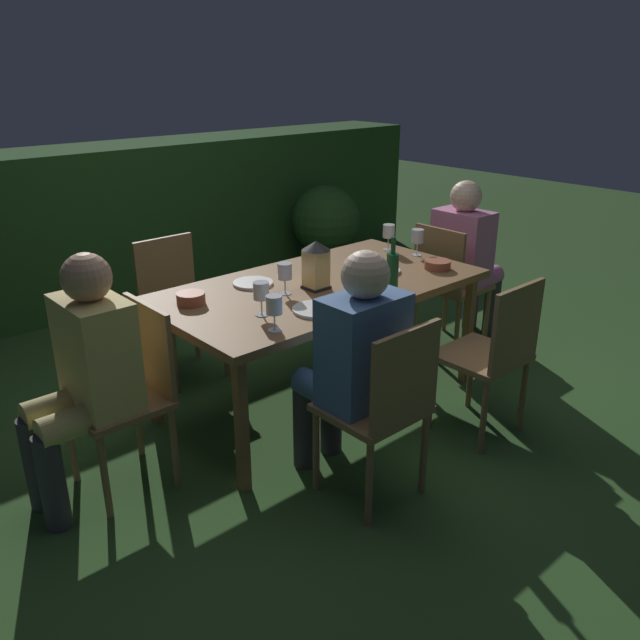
# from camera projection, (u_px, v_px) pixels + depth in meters

# --- Properties ---
(ground_plane) EXTENTS (16.00, 16.00, 0.00)m
(ground_plane) POSITION_uv_depth(u_px,v_px,m) (320.00, 399.00, 3.87)
(ground_plane) COLOR #2D5123
(dining_table) EXTENTS (1.84, 0.97, 0.73)m
(dining_table) POSITION_uv_depth(u_px,v_px,m) (320.00, 292.00, 3.62)
(dining_table) COLOR brown
(dining_table) RESTS_ON ground
(chair_side_right_a) EXTENTS (0.42, 0.40, 0.87)m
(chair_side_right_a) POSITION_uv_depth(u_px,v_px,m) (177.00, 301.00, 4.04)
(chair_side_right_a) COLOR brown
(chair_side_right_a) RESTS_ON ground
(chair_head_far) EXTENTS (0.40, 0.42, 0.87)m
(chair_head_far) POSITION_uv_depth(u_px,v_px,m) (447.00, 281.00, 4.42)
(chair_head_far) COLOR brown
(chair_head_far) RESTS_ON ground
(person_in_pink) EXTENTS (0.48, 0.38, 1.15)m
(person_in_pink) POSITION_uv_depth(u_px,v_px,m) (467.00, 254.00, 4.48)
(person_in_pink) COLOR #C675A3
(person_in_pink) RESTS_ON ground
(chair_side_left_b) EXTENTS (0.42, 0.40, 0.87)m
(chair_side_left_b) POSITION_uv_depth(u_px,v_px,m) (493.00, 351.00, 3.34)
(chair_side_left_b) COLOR brown
(chair_side_left_b) RESTS_ON ground
(chair_side_left_a) EXTENTS (0.42, 0.40, 0.87)m
(chair_side_left_a) POSITION_uv_depth(u_px,v_px,m) (384.00, 404.00, 2.83)
(chair_side_left_a) COLOR brown
(chair_side_left_a) RESTS_ON ground
(person_in_blue) EXTENTS (0.38, 0.47, 1.15)m
(person_in_blue) POSITION_uv_depth(u_px,v_px,m) (353.00, 358.00, 2.91)
(person_in_blue) COLOR #426699
(person_in_blue) RESTS_ON ground
(chair_head_near) EXTENTS (0.40, 0.42, 0.87)m
(chair_head_near) POSITION_uv_depth(u_px,v_px,m) (130.00, 388.00, 2.97)
(chair_head_near) COLOR brown
(chair_head_near) RESTS_ON ground
(person_in_mustard) EXTENTS (0.48, 0.38, 1.15)m
(person_in_mustard) POSITION_uv_depth(u_px,v_px,m) (85.00, 371.00, 2.79)
(person_in_mustard) COLOR tan
(person_in_mustard) RESTS_ON ground
(lantern_centerpiece) EXTENTS (0.15, 0.15, 0.27)m
(lantern_centerpiece) POSITION_uv_depth(u_px,v_px,m) (316.00, 262.00, 3.47)
(lantern_centerpiece) COLOR black
(lantern_centerpiece) RESTS_ON dining_table
(green_bottle_on_table) EXTENTS (0.07, 0.07, 0.29)m
(green_bottle_on_table) POSITION_uv_depth(u_px,v_px,m) (392.00, 270.00, 3.47)
(green_bottle_on_table) COLOR #195128
(green_bottle_on_table) RESTS_ON dining_table
(wine_glass_a) EXTENTS (0.08, 0.08, 0.17)m
(wine_glass_a) POSITION_uv_depth(u_px,v_px,m) (418.00, 237.00, 4.08)
(wine_glass_a) COLOR silver
(wine_glass_a) RESTS_ON dining_table
(wine_glass_b) EXTENTS (0.08, 0.08, 0.17)m
(wine_glass_b) POSITION_uv_depth(u_px,v_px,m) (389.00, 232.00, 4.20)
(wine_glass_b) COLOR silver
(wine_glass_b) RESTS_ON dining_table
(wine_glass_c) EXTENTS (0.08, 0.08, 0.17)m
(wine_glass_c) POSITION_uv_depth(u_px,v_px,m) (261.00, 292.00, 3.11)
(wine_glass_c) COLOR silver
(wine_glass_c) RESTS_ON dining_table
(wine_glass_d) EXTENTS (0.08, 0.08, 0.17)m
(wine_glass_d) POSITION_uv_depth(u_px,v_px,m) (274.00, 307.00, 2.93)
(wine_glass_d) COLOR silver
(wine_glass_d) RESTS_ON dining_table
(wine_glass_e) EXTENTS (0.08, 0.08, 0.17)m
(wine_glass_e) POSITION_uv_depth(u_px,v_px,m) (285.00, 273.00, 3.40)
(wine_glass_e) COLOR silver
(wine_glass_e) RESTS_ON dining_table
(plate_a) EXTENTS (0.25, 0.25, 0.01)m
(plate_a) POSITION_uv_depth(u_px,v_px,m) (317.00, 309.00, 3.21)
(plate_a) COLOR silver
(plate_a) RESTS_ON dining_table
(plate_b) EXTENTS (0.24, 0.24, 0.01)m
(plate_b) POSITION_uv_depth(u_px,v_px,m) (380.00, 270.00, 3.81)
(plate_b) COLOR silver
(plate_b) RESTS_ON dining_table
(plate_c) EXTENTS (0.22, 0.22, 0.01)m
(plate_c) POSITION_uv_depth(u_px,v_px,m) (253.00, 283.00, 3.59)
(plate_c) COLOR white
(plate_c) RESTS_ON dining_table
(bowl_olives) EXTENTS (0.15, 0.15, 0.06)m
(bowl_olives) POSITION_uv_depth(u_px,v_px,m) (191.00, 298.00, 3.29)
(bowl_olives) COLOR #9E5138
(bowl_olives) RESTS_ON dining_table
(bowl_bread) EXTENTS (0.16, 0.16, 0.05)m
(bowl_bread) POSITION_uv_depth(u_px,v_px,m) (437.00, 264.00, 3.85)
(bowl_bread) COLOR #9E5138
(bowl_bread) RESTS_ON dining_table
(hedge_backdrop) EXTENTS (6.27, 0.69, 1.25)m
(hedge_backdrop) POSITION_uv_depth(u_px,v_px,m) (115.00, 222.00, 5.41)
(hedge_backdrop) COLOR #234C1E
(hedge_backdrop) RESTS_ON ground
(potted_plant_by_hedge) EXTENTS (0.64, 0.64, 0.82)m
(potted_plant_by_hedge) POSITION_uv_depth(u_px,v_px,m) (326.00, 223.00, 6.07)
(potted_plant_by_hedge) COLOR #9E5133
(potted_plant_by_hedge) RESTS_ON ground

